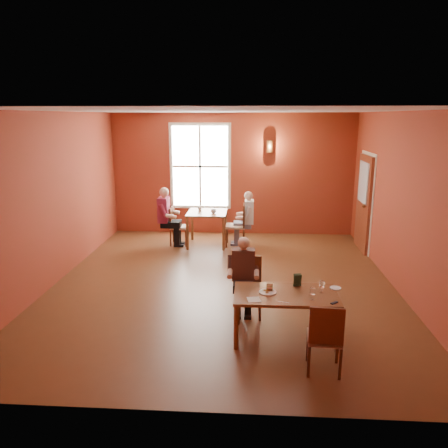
# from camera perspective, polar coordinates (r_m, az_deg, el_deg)

# --- Properties ---
(ground) EXTENTS (6.00, 7.00, 0.01)m
(ground) POSITION_cam_1_polar(r_m,az_deg,el_deg) (7.88, -0.09, -7.78)
(ground) COLOR brown
(ground) RESTS_ON ground
(wall_back) EXTENTS (6.00, 0.04, 3.00)m
(wall_back) POSITION_cam_1_polar(r_m,az_deg,el_deg) (10.91, 1.11, 6.48)
(wall_back) COLOR brown
(wall_back) RESTS_ON ground
(wall_front) EXTENTS (6.00, 0.04, 3.00)m
(wall_front) POSITION_cam_1_polar(r_m,az_deg,el_deg) (4.09, -3.33, -6.37)
(wall_front) COLOR brown
(wall_front) RESTS_ON ground
(wall_left) EXTENTS (0.04, 7.00, 3.00)m
(wall_left) POSITION_cam_1_polar(r_m,az_deg,el_deg) (8.22, -21.50, 3.03)
(wall_left) COLOR brown
(wall_left) RESTS_ON ground
(wall_right) EXTENTS (0.04, 7.00, 3.00)m
(wall_right) POSITION_cam_1_polar(r_m,az_deg,el_deg) (7.86, 22.32, 2.50)
(wall_right) COLOR brown
(wall_right) RESTS_ON ground
(ceiling) EXTENTS (6.00, 7.00, 0.04)m
(ceiling) POSITION_cam_1_polar(r_m,az_deg,el_deg) (7.32, -0.10, 14.59)
(ceiling) COLOR white
(ceiling) RESTS_ON wall_back
(window) EXTENTS (1.36, 0.10, 1.96)m
(window) POSITION_cam_1_polar(r_m,az_deg,el_deg) (10.90, -3.14, 7.51)
(window) COLOR white
(window) RESTS_ON wall_back
(door) EXTENTS (0.12, 1.04, 2.10)m
(door) POSITION_cam_1_polar(r_m,az_deg,el_deg) (10.09, 17.72, 2.61)
(door) COLOR maroon
(door) RESTS_ON ground
(wall_sconce) EXTENTS (0.16, 0.16, 0.28)m
(wall_sconce) POSITION_cam_1_polar(r_m,az_deg,el_deg) (10.74, 5.98, 10.04)
(wall_sconce) COLOR brown
(wall_sconce) RESTS_ON wall_back
(main_table) EXTENTS (1.37, 0.77, 0.64)m
(main_table) POSITION_cam_1_polar(r_m,az_deg,el_deg) (6.02, 7.97, -11.77)
(main_table) COLOR brown
(main_table) RESTS_ON ground
(chair_diner_main) EXTENTS (0.39, 0.39, 0.88)m
(chair_diner_main) POSITION_cam_1_polar(r_m,az_deg,el_deg) (6.55, 3.18, -8.31)
(chair_diner_main) COLOR #592B15
(chair_diner_main) RESTS_ON ground
(diner_main) EXTENTS (0.45, 0.45, 1.12)m
(diner_main) POSITION_cam_1_polar(r_m,az_deg,el_deg) (6.47, 3.19, -7.43)
(diner_main) COLOR #402D21
(diner_main) RESTS_ON ground
(chair_empty) EXTENTS (0.42, 0.42, 0.87)m
(chair_empty) POSITION_cam_1_polar(r_m,az_deg,el_deg) (5.35, 12.98, -14.09)
(chair_empty) COLOR brown
(chair_empty) RESTS_ON ground
(plate_food) EXTENTS (0.29, 0.29, 0.03)m
(plate_food) POSITION_cam_1_polar(r_m,az_deg,el_deg) (5.87, 5.72, -8.78)
(plate_food) COLOR silver
(plate_food) RESTS_ON main_table
(sandwich) EXTENTS (0.09, 0.09, 0.10)m
(sandwich) POSITION_cam_1_polar(r_m,az_deg,el_deg) (5.92, 5.98, -8.24)
(sandwich) COLOR tan
(sandwich) RESTS_ON main_table
(goblet_a) EXTENTS (0.07, 0.07, 0.17)m
(goblet_a) POSITION_cam_1_polar(r_m,az_deg,el_deg) (5.97, 12.66, -7.95)
(goblet_a) COLOR white
(goblet_a) RESTS_ON main_table
(goblet_c) EXTENTS (0.09, 0.09, 0.17)m
(goblet_c) POSITION_cam_1_polar(r_m,az_deg,el_deg) (5.72, 11.48, -8.89)
(goblet_c) COLOR white
(goblet_c) RESTS_ON main_table
(menu_stand) EXTENTS (0.11, 0.07, 0.18)m
(menu_stand) POSITION_cam_1_polar(r_m,az_deg,el_deg) (6.12, 9.57, -7.24)
(menu_stand) COLOR #27442C
(menu_stand) RESTS_ON main_table
(knife) EXTENTS (0.17, 0.06, 0.00)m
(knife) POSITION_cam_1_polar(r_m,az_deg,el_deg) (5.62, 7.76, -10.08)
(knife) COLOR silver
(knife) RESTS_ON main_table
(napkin) EXTENTS (0.19, 0.19, 0.01)m
(napkin) POSITION_cam_1_polar(r_m,az_deg,el_deg) (5.66, 3.92, -9.81)
(napkin) COLOR white
(napkin) RESTS_ON main_table
(side_plate) EXTENTS (0.18, 0.18, 0.01)m
(side_plate) POSITION_cam_1_polar(r_m,az_deg,el_deg) (6.18, 14.35, -8.10)
(side_plate) COLOR white
(side_plate) RESTS_ON main_table
(sunglasses) EXTENTS (0.11, 0.10, 0.01)m
(sunglasses) POSITION_cam_1_polar(r_m,az_deg,el_deg) (5.71, 14.21, -9.94)
(sunglasses) COLOR black
(sunglasses) RESTS_ON main_table
(second_table) EXTENTS (0.89, 0.89, 0.78)m
(second_table) POSITION_cam_1_polar(r_m,az_deg,el_deg) (10.07, -2.20, -0.59)
(second_table) COLOR brown
(second_table) RESTS_ON ground
(chair_diner_white) EXTENTS (0.43, 0.43, 0.97)m
(chair_diner_white) POSITION_cam_1_polar(r_m,az_deg,el_deg) (10.00, 1.50, -0.13)
(chair_diner_white) COLOR #552611
(chair_diner_white) RESTS_ON ground
(diner_white) EXTENTS (0.49, 0.49, 1.21)m
(diner_white) POSITION_cam_1_polar(r_m,az_deg,el_deg) (9.97, 1.67, 0.54)
(diner_white) COLOR white
(diner_white) RESTS_ON ground
(chair_diner_maroon) EXTENTS (0.39, 0.39, 0.88)m
(chair_diner_maroon) POSITION_cam_1_polar(r_m,az_deg,el_deg) (10.15, -5.86, -0.27)
(chair_diner_maroon) COLOR brown
(chair_diner_maroon) RESTS_ON ground
(diner_maroon) EXTENTS (0.52, 0.52, 1.31)m
(diner_maroon) POSITION_cam_1_polar(r_m,az_deg,el_deg) (10.10, -6.06, 0.91)
(diner_maroon) COLOR #501315
(diner_maroon) RESTS_ON ground
(cup_a) EXTENTS (0.12, 0.12, 0.09)m
(cup_a) POSITION_cam_1_polar(r_m,az_deg,el_deg) (9.82, -1.38, 1.67)
(cup_a) COLOR white
(cup_a) RESTS_ON second_table
(cup_b) EXTENTS (0.11, 0.11, 0.09)m
(cup_b) POSITION_cam_1_polar(r_m,az_deg,el_deg) (10.12, -3.20, 2.00)
(cup_b) COLOR white
(cup_b) RESTS_ON second_table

